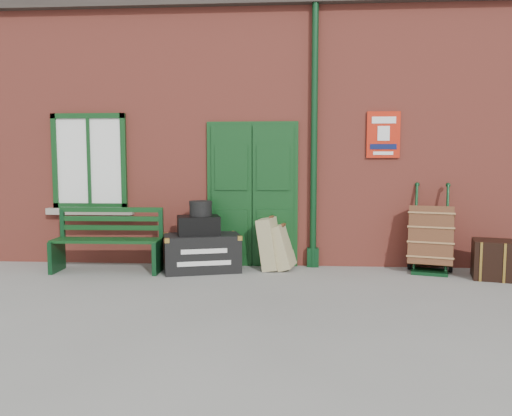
# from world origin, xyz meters

# --- Properties ---
(ground) EXTENTS (80.00, 80.00, 0.00)m
(ground) POSITION_xyz_m (0.00, 0.00, 0.00)
(ground) COLOR gray
(ground) RESTS_ON ground
(station_building) EXTENTS (10.30, 4.30, 4.36)m
(station_building) POSITION_xyz_m (-0.00, 3.49, 2.16)
(station_building) COLOR #AD4637
(station_building) RESTS_ON ground
(bench) EXTENTS (1.60, 0.53, 0.99)m
(bench) POSITION_xyz_m (-2.43, 0.93, 0.50)
(bench) COLOR #0F3715
(bench) RESTS_ON ground
(houdini_trunk) EXTENTS (1.24, 0.89, 0.56)m
(houdini_trunk) POSITION_xyz_m (-1.03, 1.02, 0.28)
(houdini_trunk) COLOR black
(houdini_trunk) RESTS_ON ground
(strongbox) EXTENTS (0.71, 0.60, 0.28)m
(strongbox) POSITION_xyz_m (-1.08, 1.02, 0.69)
(strongbox) COLOR black
(strongbox) RESTS_ON houdini_trunk
(hatbox) EXTENTS (0.41, 0.41, 0.22)m
(hatbox) POSITION_xyz_m (-1.05, 1.05, 0.95)
(hatbox) COLOR black
(hatbox) RESTS_ON strongbox
(suitcase_back) EXTENTS (0.44, 0.61, 0.80)m
(suitcase_back) POSITION_xyz_m (-0.01, 1.25, 0.40)
(suitcase_back) COLOR tan
(suitcase_back) RESTS_ON ground
(suitcase_front) EXTENTS (0.47, 0.56, 0.69)m
(suitcase_front) POSITION_xyz_m (0.17, 1.25, 0.35)
(suitcase_front) COLOR tan
(suitcase_front) RESTS_ON ground
(porter_trolley) EXTENTS (0.79, 0.82, 1.30)m
(porter_trolley) POSITION_xyz_m (2.39, 1.23, 0.50)
(porter_trolley) COLOR #0C3318
(porter_trolley) RESTS_ON ground
(dark_trunk) EXTENTS (0.86, 0.67, 0.55)m
(dark_trunk) POSITION_xyz_m (3.25, 0.79, 0.27)
(dark_trunk) COLOR black
(dark_trunk) RESTS_ON ground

